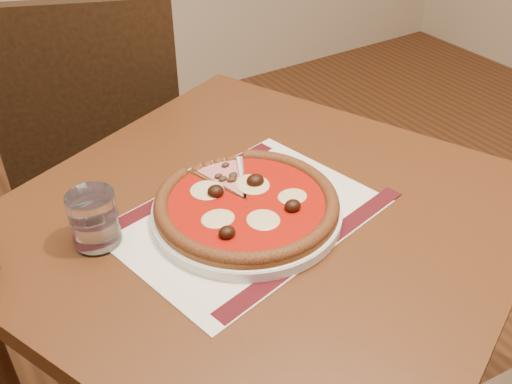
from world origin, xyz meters
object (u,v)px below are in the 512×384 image
at_px(plate, 247,212).
at_px(chair_far, 99,137).
at_px(table, 262,257).
at_px(pizza, 247,202).
at_px(water_glass, 94,219).

bearing_deg(plate, chair_far, 91.37).
relative_size(table, plate, 3.36).
distance_m(chair_far, plate, 0.78).
bearing_deg(table, plate, 173.47).
height_order(chair_far, plate, chair_far).
bearing_deg(plate, pizza, -96.39).
distance_m(plate, water_glass, 0.24).
distance_m(table, water_glass, 0.31).
bearing_deg(plate, table, -6.53).
relative_size(plate, water_glass, 3.48).
bearing_deg(table, pizza, 173.64).
height_order(table, plate, plate).
relative_size(plate, pizza, 1.04).
bearing_deg(chair_far, table, 115.16).
height_order(chair_far, pizza, chair_far).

